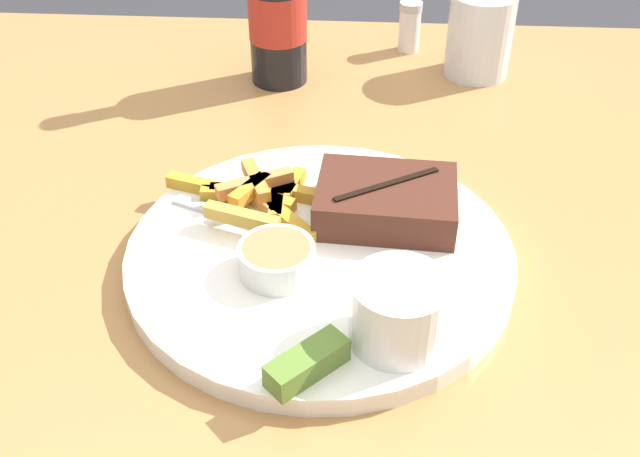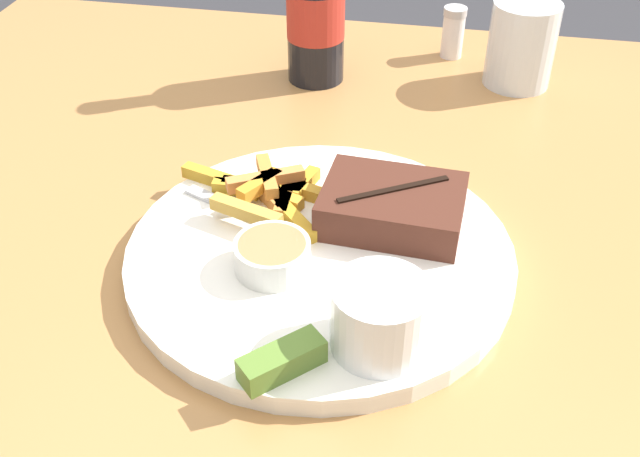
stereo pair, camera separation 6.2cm
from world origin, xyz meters
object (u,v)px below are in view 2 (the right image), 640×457
Objects in this scene: dipping_sauce_cup at (272,254)px; fork_utensil at (239,211)px; pickle_spear at (282,361)px; drinking_glass at (521,44)px; salt_shaker at (453,32)px; dinner_plate at (320,255)px; steak_portion at (392,206)px; beer_bottle at (316,11)px; coleslaw_cup at (380,314)px.

fork_utensil is at bearing 124.71° from dipping_sauce_cup.
drinking_glass is (0.17, 0.52, 0.02)m from pickle_spear.
drinking_glass is 1.54× the size of salt_shaker.
dipping_sauce_cup is (-0.03, -0.03, 0.02)m from dinner_plate.
pickle_spear is (0.00, -0.14, 0.02)m from dinner_plate.
drinking_glass is (0.11, 0.33, 0.02)m from steak_portion.
dinner_plate is 1.37× the size of beer_bottle.
drinking_glass is (0.24, 0.03, -0.04)m from beer_bottle.
drinking_glass reaches higher than fork_utensil.
pickle_spear is at bearing -41.61° from fork_utensil.
beer_bottle reaches higher than salt_shaker.
drinking_glass is at bearing 71.91° from pickle_spear.
salt_shaker is at bearing 78.68° from dinner_plate.
drinking_glass reaches higher than coleslaw_cup.
drinking_glass is (0.25, 0.34, 0.03)m from fork_utensil.
steak_portion is 0.35m from drinking_glass.
steak_portion is 0.20m from pickle_spear.
salt_shaker is at bearing 85.20° from steak_portion.
coleslaw_cup is (0.06, -0.10, 0.04)m from dinner_plate.
dinner_plate is 0.36m from beer_bottle.
fork_utensil is 0.44m from salt_shaker.
dinner_plate is at bearing 0.00° from fork_utensil.
pickle_spear is at bearing -98.62° from salt_shaker.
dinner_plate is at bearing 121.64° from coleslaw_cup.
coleslaw_cup reaches higher than fork_utensil.
beer_bottle is (-0.13, 0.30, 0.05)m from steak_portion.
dinner_plate is 4.67× the size of coleslaw_cup.
dinner_plate is 3.29× the size of drinking_glass.
steak_portion is at bearing 92.84° from coleslaw_cup.
beer_bottle is (-0.04, 0.38, 0.05)m from dipping_sauce_cup.
pickle_spear is 0.60× the size of drinking_glass.
steak_portion is 1.00× the size of fork_utensil.
beer_bottle is at bearing 98.43° from pickle_spear.
pickle_spear is 0.50m from beer_bottle.
dipping_sauce_cup is (-0.09, -0.08, -0.00)m from steak_portion.
salt_shaker is at bearing 81.38° from pickle_spear.
pickle_spear is at bearing -106.36° from steak_portion.
steak_portion is 0.53× the size of beer_bottle.
dipping_sauce_cup is at bearing -116.11° from drinking_glass.
fork_utensil is 1.27× the size of drinking_glass.
pickle_spear is 0.55m from drinking_glass.
dipping_sauce_cup reaches higher than fork_utensil.
beer_bottle is (-0.07, 0.49, 0.06)m from pickle_spear.
dipping_sauce_cup is 0.11m from pickle_spear.
steak_portion is 2.12× the size of pickle_spear.
coleslaw_cup is 0.54m from salt_shaker.
steak_portion is 1.96× the size of salt_shaker.
drinking_glass is at bearing 65.88° from dinner_plate.
fork_utensil is (-0.14, 0.14, -0.03)m from coleslaw_cup.
dipping_sauce_cup is at bearing -133.96° from dinner_plate.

